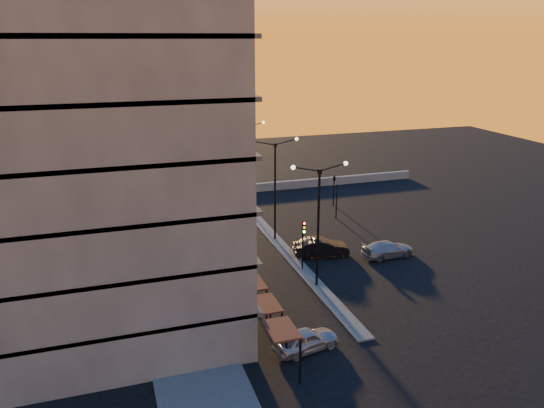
% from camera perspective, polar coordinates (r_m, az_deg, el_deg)
% --- Properties ---
extents(ground, '(120.00, 120.00, 0.00)m').
position_cam_1_polar(ground, '(40.62, 4.81, -8.78)').
color(ground, black).
rests_on(ground, ground).
extents(sidewalk_west, '(5.00, 40.00, 0.12)m').
position_cam_1_polar(sidewalk_west, '(41.71, -10.97, -8.23)').
color(sidewalk_west, '#535350').
rests_on(sidewalk_west, ground).
extents(median, '(1.20, 36.00, 0.12)m').
position_cam_1_polar(median, '(49.17, 0.32, -3.82)').
color(median, '#535350').
rests_on(median, ground).
extents(parapet, '(44.00, 0.50, 1.00)m').
position_cam_1_polar(parapet, '(64.11, -2.47, 1.70)').
color(parapet, slate).
rests_on(parapet, ground).
extents(building, '(14.35, 17.08, 25.00)m').
position_cam_1_polar(building, '(34.04, -17.12, 6.52)').
color(building, '#655F59').
rests_on(building, ground).
extents(streetlamp_near, '(4.32, 0.32, 9.51)m').
position_cam_1_polar(streetlamp_near, '(38.48, 5.02, -1.29)').
color(streetlamp_near, black).
rests_on(streetlamp_near, ground).
extents(streetlamp_mid, '(4.32, 0.32, 9.51)m').
position_cam_1_polar(streetlamp_mid, '(47.44, 0.33, 2.41)').
color(streetlamp_mid, black).
rests_on(streetlamp_mid, ground).
extents(streetlamp_far, '(4.32, 0.32, 9.51)m').
position_cam_1_polar(streetlamp_far, '(56.74, -2.85, 4.91)').
color(streetlamp_far, black).
rests_on(streetlamp_far, ground).
extents(traffic_light_main, '(0.28, 0.44, 4.25)m').
position_cam_1_polar(traffic_light_main, '(41.90, 3.40, -3.59)').
color(traffic_light_main, black).
rests_on(traffic_light_main, ground).
extents(signal_east_a, '(0.13, 0.16, 3.60)m').
position_cam_1_polar(signal_east_a, '(54.89, 6.96, 0.41)').
color(signal_east_a, black).
rests_on(signal_east_a, ground).
extents(signal_east_b, '(0.42, 1.99, 3.60)m').
position_cam_1_polar(signal_east_b, '(58.67, 6.70, 2.73)').
color(signal_east_b, black).
rests_on(signal_east_b, ground).
extents(car_hatchback, '(4.31, 2.40, 1.39)m').
position_cam_1_polar(car_hatchback, '(32.73, 3.69, -14.35)').
color(car_hatchback, '#A7A9AF').
rests_on(car_hatchback, ground).
extents(car_sedan, '(4.92, 2.42, 1.55)m').
position_cam_1_polar(car_sedan, '(45.66, 5.28, -4.66)').
color(car_sedan, black).
rests_on(car_sedan, ground).
extents(car_wagon, '(4.78, 2.21, 1.35)m').
position_cam_1_polar(car_wagon, '(46.44, 12.37, -4.76)').
color(car_wagon, '#9B9EA2').
rests_on(car_wagon, ground).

